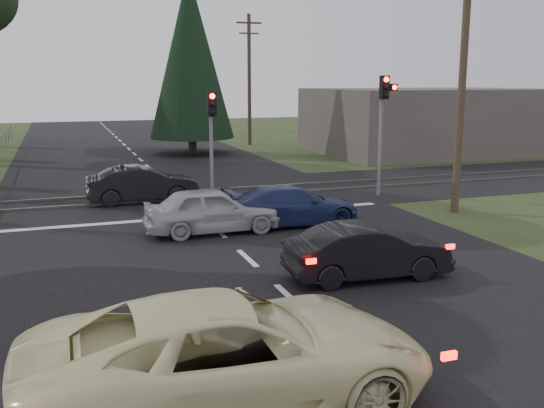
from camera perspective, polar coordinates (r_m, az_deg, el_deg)
name	(u,v)px	position (r m, az deg, el deg)	size (l,w,h in m)	color
ground	(289,297)	(13.03, 1.62, -8.73)	(120.00, 120.00, 0.00)	#293518
road	(191,206)	(22.31, -7.63, -0.21)	(14.00, 100.00, 0.01)	black
rail_corridor	(181,196)	(24.23, -8.61, 0.70)	(120.00, 8.00, 0.01)	black
stop_line	(202,216)	(20.59, -6.59, -1.16)	(13.00, 0.35, 0.00)	silver
rail_near	(184,199)	(23.45, -8.24, 0.46)	(120.00, 0.12, 0.10)	#59544C
rail_far	(177,192)	(25.00, -8.96, 1.13)	(120.00, 0.12, 0.10)	#59544C
traffic_signal_right	(384,112)	(24.08, 10.48, 8.51)	(0.68, 0.48, 4.70)	slate
traffic_signal_center	(212,127)	(22.79, -5.69, 7.20)	(0.32, 0.48, 4.10)	slate
utility_pole_near	(463,74)	(21.66, 17.51, 11.59)	(1.80, 0.26, 9.00)	#4C3D2D
utility_pole_mid	(249,77)	(43.36, -2.15, 11.84)	(1.80, 0.26, 9.00)	#4C3D2D
utility_pole_far	(181,78)	(67.64, -8.60, 11.62)	(1.80, 0.26, 9.00)	#4C3D2D
conifer_tree	(190,56)	(38.25, -7.70, 13.68)	(5.20, 5.20, 11.00)	#473D33
building_right	(429,120)	(40.29, 14.54, 7.62)	(14.00, 10.00, 4.00)	#59514C
cream_coupe	(230,353)	(8.68, -3.94, -13.86)	(2.65, 5.74, 1.60)	beige
dark_hatchback	(368,252)	(14.20, 8.98, -4.47)	(1.34, 3.83, 1.26)	black
silver_car	(212,210)	(18.26, -5.68, -0.58)	(1.64, 4.07, 1.39)	#AFB2B7
blue_sedan	(292,205)	(19.19, 1.93, -0.14)	(1.75, 4.32, 1.25)	navy
dark_car_far	(143,184)	(23.36, -12.09, 1.84)	(1.43, 4.11, 1.36)	black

